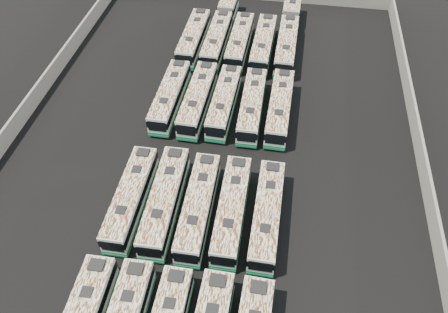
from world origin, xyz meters
TOP-DOWN VIEW (x-y plane):
  - ground at (0.00, 0.00)m, footprint 140.00×140.00m
  - perimeter_wall at (0.00, 0.00)m, footprint 45.20×73.20m
  - bus_midfront_far_left at (-5.97, -7.53)m, footprint 2.49×11.23m
  - bus_midfront_left at (-2.70, -7.37)m, footprint 2.74×11.71m
  - bus_midfront_center at (0.56, -7.53)m, footprint 2.57×11.41m
  - bus_midfront_right at (3.69, -7.35)m, footprint 2.50×11.32m
  - bus_midfront_far_right at (6.97, -7.35)m, footprint 2.42×11.21m
  - bus_midback_far_left at (-6.02, 7.80)m, footprint 2.49×11.35m
  - bus_midback_left at (-2.66, 7.79)m, footprint 2.70×11.63m
  - bus_midback_center at (0.46, 7.88)m, footprint 2.62×11.27m
  - bus_midback_right at (3.77, 7.72)m, footprint 2.49×11.28m
  - bus_midback_far_right at (6.98, 7.90)m, footprint 2.60×11.41m
  - bus_back_far_left at (-5.91, 20.65)m, footprint 2.54×11.58m
  - bus_back_left at (-2.61, 23.68)m, footprint 2.68×17.90m
  - bus_back_center at (0.50, 20.80)m, footprint 2.61×11.44m
  - bus_back_right at (3.77, 20.63)m, footprint 2.67×11.62m
  - bus_back_far_right at (6.96, 23.90)m, footprint 2.72×18.24m

SIDE VIEW (x-z plane):
  - ground at x=0.00m, z-range 0.00..0.00m
  - perimeter_wall at x=0.00m, z-range 0.00..2.20m
  - bus_midfront_far_right at x=6.97m, z-range 0.04..3.19m
  - bus_midfront_far_left at x=-5.97m, z-range 0.04..3.19m
  - bus_midback_center at x=0.46m, z-range 0.04..3.20m
  - bus_midback_right at x=3.77m, z-range 0.04..3.21m
  - bus_midfront_right at x=3.69m, z-range 0.04..3.22m
  - bus_midback_far_left at x=-6.02m, z-range 0.04..3.23m
  - bus_midback_far_right at x=6.98m, z-range 0.04..3.24m
  - bus_midfront_center at x=0.56m, z-range 0.04..3.24m
  - bus_back_center at x=0.50m, z-range 0.04..3.25m
  - bus_back_left at x=-2.61m, z-range 0.03..3.27m
  - bus_back_far_left at x=-5.91m, z-range 0.04..3.29m
  - bus_back_right at x=3.77m, z-range 0.04..3.30m
  - bus_midback_left at x=-2.66m, z-range 0.04..3.30m
  - bus_midfront_left at x=-2.70m, z-range 0.04..3.32m
  - bus_back_far_right at x=6.96m, z-range 0.04..3.34m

